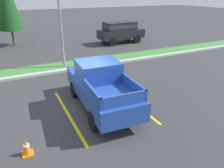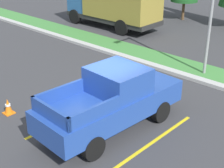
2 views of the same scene
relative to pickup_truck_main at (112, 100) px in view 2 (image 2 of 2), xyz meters
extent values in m
plane|color=#38383A|center=(-0.64, 0.41, -1.04)|extent=(120.00, 120.00, 0.00)
cube|color=yellow|center=(-1.55, -0.05, -1.04)|extent=(0.12, 4.80, 0.01)
cube|color=yellow|center=(1.55, -0.05, -1.04)|extent=(0.12, 4.80, 0.01)
cube|color=#B2B2AD|center=(-0.64, 5.41, -0.97)|extent=(56.00, 0.40, 0.15)
cube|color=#42843D|center=(-0.64, 6.51, -1.01)|extent=(56.00, 1.80, 0.06)
cylinder|color=black|center=(-0.76, 1.54, -0.66)|extent=(0.32, 0.77, 0.76)
cylinder|color=black|center=(0.93, 1.45, -0.66)|extent=(0.32, 0.77, 0.76)
cylinder|color=black|center=(-0.94, -1.55, -0.66)|extent=(0.32, 0.77, 0.76)
cylinder|color=black|center=(0.76, -1.65, -0.66)|extent=(0.32, 0.77, 0.76)
cube|color=#23479E|center=(0.00, -0.05, -0.16)|extent=(2.19, 5.30, 0.76)
cube|color=#23479E|center=(0.01, 0.25, 0.64)|extent=(1.85, 1.70, 0.84)
cube|color=#2D3842|center=(0.06, 1.07, 0.69)|extent=(1.62, 0.15, 0.63)
cube|color=#23479E|center=(-0.93, -1.45, 0.44)|extent=(0.21, 1.90, 0.44)
cube|color=#23479E|center=(0.76, -1.55, 0.44)|extent=(0.21, 1.90, 0.44)
cube|color=#23479E|center=(-0.14, -2.40, 0.44)|extent=(1.80, 0.20, 0.44)
cube|color=silver|center=(0.14, 2.50, -0.40)|extent=(1.81, 0.26, 0.28)
cylinder|color=black|center=(-11.45, 8.42, -0.54)|extent=(1.00, 0.31, 1.00)
cylinder|color=black|center=(-11.47, 10.62, -0.54)|extent=(1.00, 0.31, 1.00)
cylinder|color=black|center=(-7.05, 8.47, -0.54)|extent=(1.00, 0.31, 1.00)
cylinder|color=black|center=(-7.07, 10.67, -0.54)|extent=(1.00, 0.31, 1.00)
cube|color=#262626|center=(-8.86, 9.55, -0.39)|extent=(6.83, 2.38, 0.30)
cylinder|color=gray|center=(-0.05, 6.31, 2.01)|extent=(0.14, 0.14, 6.10)
cylinder|color=brown|center=(-11.35, 15.44, -0.34)|extent=(0.20, 0.20, 1.40)
cylinder|color=brown|center=(-6.44, 14.61, -0.36)|extent=(0.20, 0.20, 1.36)
cube|color=orange|center=(-3.41, -1.89, -1.02)|extent=(0.36, 0.36, 0.04)
cone|color=orange|center=(-3.41, -1.89, -0.72)|extent=(0.28, 0.28, 0.56)
cylinder|color=white|center=(-3.41, -1.89, -0.69)|extent=(0.19, 0.19, 0.07)
camera|label=1|loc=(-3.40, -8.11, 3.86)|focal=34.70mm
camera|label=2|loc=(6.70, -7.21, 5.09)|focal=54.20mm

